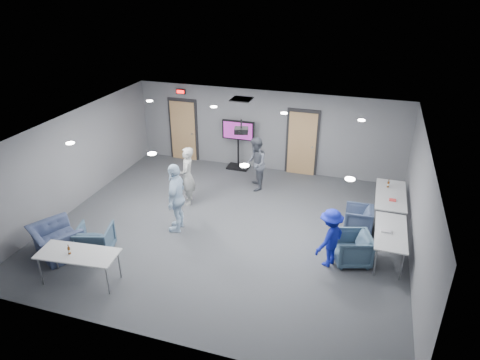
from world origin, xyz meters
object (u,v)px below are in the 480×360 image
(person_a, at_px, (187,176))
(person_b, at_px, (256,164))
(table_right_b, at_px, (391,233))
(bottle_right, at_px, (388,184))
(chair_right_b, at_px, (352,248))
(chair_front_a, at_px, (95,240))
(projector, at_px, (241,130))
(tv_stand, at_px, (238,142))
(chair_front_b, at_px, (56,241))
(chair_right_a, at_px, (358,219))
(person_d, at_px, (330,238))
(table_front_left, at_px, (78,255))
(table_right_a, at_px, (391,196))
(bottle_front, at_px, (69,251))
(person_c, at_px, (176,197))

(person_a, relative_size, person_b, 1.03)
(person_b, height_order, table_right_b, person_b)
(bottle_right, bearing_deg, chair_right_b, -104.70)
(chair_front_a, distance_m, projector, 4.47)
(person_a, bearing_deg, chair_right_b, 54.67)
(projector, bearing_deg, tv_stand, 94.99)
(projector, bearing_deg, person_b, 76.17)
(chair_front_b, distance_m, table_right_b, 7.79)
(bottle_right, bearing_deg, tv_stand, 162.23)
(chair_right_a, xyz_separation_m, chair_front_b, (-6.71, -3.27, 0.04))
(chair_right_a, distance_m, table_right_b, 1.34)
(projector, bearing_deg, chair_front_b, -151.95)
(person_a, distance_m, chair_right_b, 4.97)
(chair_front_a, bearing_deg, person_d, 176.23)
(table_front_left, relative_size, tv_stand, 1.05)
(person_d, distance_m, table_front_left, 5.48)
(chair_right_b, relative_size, chair_front_a, 1.01)
(chair_right_a, relative_size, table_front_left, 0.40)
(chair_right_b, relative_size, chair_front_b, 0.71)
(table_right_a, xyz_separation_m, table_front_left, (-6.31, -4.79, -0.01))
(person_a, distance_m, person_d, 4.56)
(chair_right_b, distance_m, chair_front_a, 6.01)
(chair_front_a, xyz_separation_m, table_right_b, (6.63, 1.89, 0.32))
(chair_front_a, height_order, table_front_left, table_front_left)
(person_d, xyz_separation_m, bottle_front, (-5.14, -2.30, 0.11))
(chair_front_a, bearing_deg, person_b, -138.22)
(table_right_a, bearing_deg, bottle_right, 11.64)
(person_a, xyz_separation_m, person_c, (0.31, -1.37, 0.06))
(table_right_b, bearing_deg, chair_front_b, 106.56)
(chair_front_a, bearing_deg, table_front_left, 90.91)
(person_a, height_order, projector, projector)
(chair_front_a, height_order, tv_stand, tv_stand)
(table_front_left, height_order, projector, projector)
(person_a, relative_size, chair_front_b, 1.52)
(person_b, xyz_separation_m, table_front_left, (-2.38, -5.41, -0.15))
(table_front_left, relative_size, bottle_front, 7.71)
(person_a, relative_size, projector, 4.12)
(person_a, distance_m, chair_front_a, 3.18)
(table_right_b, height_order, bottle_right, bottle_right)
(table_front_left, bearing_deg, person_a, 72.71)
(table_right_b, bearing_deg, projector, 75.46)
(person_b, bearing_deg, table_front_left, -41.37)
(person_c, relative_size, bottle_front, 8.06)
(person_d, xyz_separation_m, table_front_left, (-5.01, -2.23, -0.02))
(table_front_left, bearing_deg, bottle_front, -158.23)
(table_right_a, relative_size, bottle_front, 8.13)
(table_right_b, height_order, tv_stand, tv_stand)
(person_d, height_order, table_right_a, person_d)
(person_c, height_order, table_right_a, person_c)
(chair_front_b, distance_m, table_front_left, 1.37)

